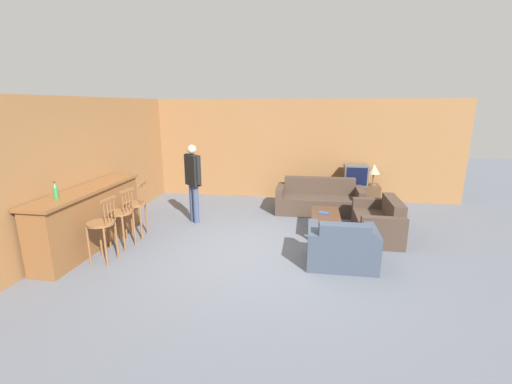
{
  "coord_description": "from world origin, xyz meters",
  "views": [
    {
      "loc": [
        0.84,
        -5.37,
        2.46
      ],
      "look_at": [
        -0.12,
        0.84,
        0.85
      ],
      "focal_mm": 24.0,
      "sensor_mm": 36.0,
      "label": 1
    }
  ],
  "objects_px": {
    "armchair_near": "(342,248)",
    "coffee_table": "(325,216)",
    "person_by_window": "(193,179)",
    "bar_chair_far": "(136,208)",
    "bar_chair_near": "(102,227)",
    "table_lamp": "(374,169)",
    "tv": "(355,175)",
    "tv_unit": "(354,194)",
    "couch_far": "(319,200)",
    "bar_chair_mid": "(121,216)",
    "book_on_table": "(324,213)",
    "bottle": "(55,191)",
    "loveseat_right": "(379,223)"
  },
  "relations": [
    {
      "from": "tv_unit",
      "to": "table_lamp",
      "type": "bearing_deg",
      "value": 0.0
    },
    {
      "from": "bar_chair_far",
      "to": "table_lamp",
      "type": "xyz_separation_m",
      "value": [
        4.78,
        2.87,
        0.33
      ]
    },
    {
      "from": "armchair_near",
      "to": "tv",
      "type": "relative_size",
      "value": 1.89
    },
    {
      "from": "bar_chair_near",
      "to": "tv",
      "type": "distance_m",
      "value": 5.88
    },
    {
      "from": "couch_far",
      "to": "armchair_near",
      "type": "bearing_deg",
      "value": -84.0
    },
    {
      "from": "loveseat_right",
      "to": "book_on_table",
      "type": "height_order",
      "value": "loveseat_right"
    },
    {
      "from": "coffee_table",
      "to": "person_by_window",
      "type": "height_order",
      "value": "person_by_window"
    },
    {
      "from": "bar_chair_near",
      "to": "armchair_near",
      "type": "xyz_separation_m",
      "value": [
        3.75,
        0.46,
        -0.3
      ]
    },
    {
      "from": "coffee_table",
      "to": "book_on_table",
      "type": "bearing_deg",
      "value": -151.9
    },
    {
      "from": "armchair_near",
      "to": "tv_unit",
      "type": "height_order",
      "value": "armchair_near"
    },
    {
      "from": "bar_chair_far",
      "to": "bottle",
      "type": "xyz_separation_m",
      "value": [
        -0.62,
        -1.2,
        0.6
      ]
    },
    {
      "from": "bar_chair_far",
      "to": "person_by_window",
      "type": "height_order",
      "value": "person_by_window"
    },
    {
      "from": "tv",
      "to": "bar_chair_far",
      "type": "bearing_deg",
      "value": -146.61
    },
    {
      "from": "armchair_near",
      "to": "coffee_table",
      "type": "relative_size",
      "value": 1.04
    },
    {
      "from": "bar_chair_near",
      "to": "table_lamp",
      "type": "bearing_deg",
      "value": 39.64
    },
    {
      "from": "bottle",
      "to": "table_lamp",
      "type": "xyz_separation_m",
      "value": [
        5.4,
        4.07,
        -0.27
      ]
    },
    {
      "from": "couch_far",
      "to": "book_on_table",
      "type": "xyz_separation_m",
      "value": [
        0.05,
        -1.38,
        0.14
      ]
    },
    {
      "from": "coffee_table",
      "to": "book_on_table",
      "type": "relative_size",
      "value": 4.64
    },
    {
      "from": "bar_chair_near",
      "to": "bar_chair_mid",
      "type": "relative_size",
      "value": 1.0
    },
    {
      "from": "book_on_table",
      "to": "table_lamp",
      "type": "xyz_separation_m",
      "value": [
        1.26,
        2.16,
        0.49
      ]
    },
    {
      "from": "person_by_window",
      "to": "bar_chair_far",
      "type": "bearing_deg",
      "value": -129.19
    },
    {
      "from": "coffee_table",
      "to": "person_by_window",
      "type": "relative_size",
      "value": 0.61
    },
    {
      "from": "table_lamp",
      "to": "person_by_window",
      "type": "relative_size",
      "value": 0.32
    },
    {
      "from": "tv",
      "to": "book_on_table",
      "type": "relative_size",
      "value": 2.57
    },
    {
      "from": "couch_far",
      "to": "tv",
      "type": "xyz_separation_m",
      "value": [
        0.89,
        0.78,
        0.49
      ]
    },
    {
      "from": "book_on_table",
      "to": "table_lamp",
      "type": "distance_m",
      "value": 2.55
    },
    {
      "from": "armchair_near",
      "to": "bottle",
      "type": "height_order",
      "value": "bottle"
    },
    {
      "from": "couch_far",
      "to": "coffee_table",
      "type": "distance_m",
      "value": 1.36
    },
    {
      "from": "person_by_window",
      "to": "tv_unit",
      "type": "bearing_deg",
      "value": 27.98
    },
    {
      "from": "bottle",
      "to": "table_lamp",
      "type": "relative_size",
      "value": 0.49
    },
    {
      "from": "bar_chair_near",
      "to": "person_by_window",
      "type": "distance_m",
      "value": 2.25
    },
    {
      "from": "tv_unit",
      "to": "person_by_window",
      "type": "height_order",
      "value": "person_by_window"
    },
    {
      "from": "loveseat_right",
      "to": "person_by_window",
      "type": "bearing_deg",
      "value": 175.52
    },
    {
      "from": "bar_chair_near",
      "to": "bar_chair_mid",
      "type": "bearing_deg",
      "value": 90.01
    },
    {
      "from": "bar_chair_near",
      "to": "loveseat_right",
      "type": "distance_m",
      "value": 4.89
    },
    {
      "from": "bar_chair_far",
      "to": "coffee_table",
      "type": "xyz_separation_m",
      "value": [
        3.55,
        0.73,
        -0.23
      ]
    },
    {
      "from": "couch_far",
      "to": "table_lamp",
      "type": "relative_size",
      "value": 3.74
    },
    {
      "from": "book_on_table",
      "to": "tv",
      "type": "bearing_deg",
      "value": 68.83
    },
    {
      "from": "bar_chair_far",
      "to": "armchair_near",
      "type": "distance_m",
      "value": 3.81
    },
    {
      "from": "bar_chair_near",
      "to": "bar_chair_far",
      "type": "relative_size",
      "value": 1.0
    },
    {
      "from": "tv",
      "to": "person_by_window",
      "type": "bearing_deg",
      "value": -152.05
    },
    {
      "from": "couch_far",
      "to": "person_by_window",
      "type": "distance_m",
      "value": 2.95
    },
    {
      "from": "armchair_near",
      "to": "table_lamp",
      "type": "xyz_separation_m",
      "value": [
        1.03,
        3.5,
        0.63
      ]
    },
    {
      "from": "armchair_near",
      "to": "coffee_table",
      "type": "height_order",
      "value": "armchair_near"
    },
    {
      "from": "person_by_window",
      "to": "book_on_table",
      "type": "bearing_deg",
      "value": -5.77
    },
    {
      "from": "coffee_table",
      "to": "tv",
      "type": "relative_size",
      "value": 1.81
    },
    {
      "from": "couch_far",
      "to": "table_lamp",
      "type": "height_order",
      "value": "table_lamp"
    },
    {
      "from": "person_by_window",
      "to": "bottle",
      "type": "bearing_deg",
      "value": -123.1
    },
    {
      "from": "bottle",
      "to": "book_on_table",
      "type": "distance_m",
      "value": 4.62
    },
    {
      "from": "bar_chair_near",
      "to": "coffee_table",
      "type": "distance_m",
      "value": 4.0
    }
  ]
}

